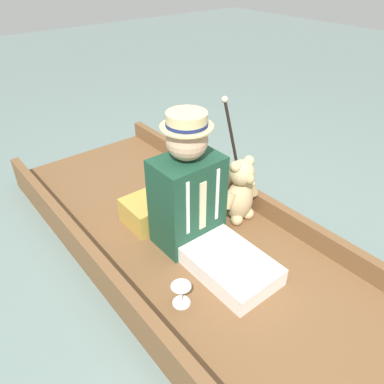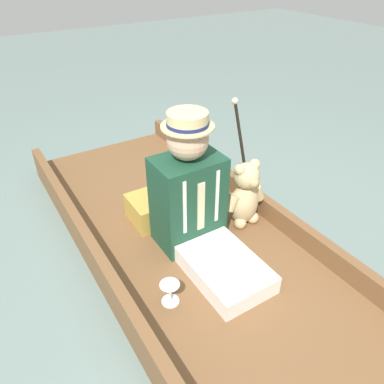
{
  "view_description": "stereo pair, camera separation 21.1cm",
  "coord_description": "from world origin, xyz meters",
  "px_view_note": "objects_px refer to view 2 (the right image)",
  "views": [
    {
      "loc": [
        1.1,
        1.21,
        1.65
      ],
      "look_at": [
        -0.0,
        -0.15,
        0.48
      ],
      "focal_mm": 35.0,
      "sensor_mm": 36.0,
      "label": 1
    },
    {
      "loc": [
        0.93,
        1.34,
        1.65
      ],
      "look_at": [
        -0.0,
        -0.15,
        0.48
      ],
      "focal_mm": 35.0,
      "sensor_mm": 36.0,
      "label": 2
    }
  ],
  "objects_px": {
    "teddy_bear": "(245,195)",
    "wine_glass": "(170,289)",
    "walking_cane": "(242,148)",
    "seated_person": "(196,203)"
  },
  "relations": [
    {
      "from": "teddy_bear",
      "to": "walking_cane",
      "type": "distance_m",
      "value": 0.31
    },
    {
      "from": "wine_glass",
      "to": "walking_cane",
      "type": "distance_m",
      "value": 1.04
    },
    {
      "from": "teddy_bear",
      "to": "wine_glass",
      "type": "height_order",
      "value": "teddy_bear"
    },
    {
      "from": "seated_person",
      "to": "teddy_bear",
      "type": "xyz_separation_m",
      "value": [
        -0.39,
        -0.02,
        -0.1
      ]
    },
    {
      "from": "walking_cane",
      "to": "wine_glass",
      "type": "bearing_deg",
      "value": 31.76
    },
    {
      "from": "seated_person",
      "to": "wine_glass",
      "type": "height_order",
      "value": "seated_person"
    },
    {
      "from": "seated_person",
      "to": "walking_cane",
      "type": "relative_size",
      "value": 1.12
    },
    {
      "from": "teddy_bear",
      "to": "walking_cane",
      "type": "xyz_separation_m",
      "value": [
        -0.11,
        -0.19,
        0.22
      ]
    },
    {
      "from": "seated_person",
      "to": "walking_cane",
      "type": "distance_m",
      "value": 0.55
    },
    {
      "from": "wine_glass",
      "to": "seated_person",
      "type": "bearing_deg",
      "value": -138.75
    }
  ]
}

